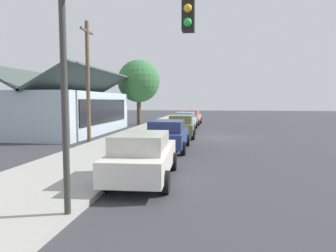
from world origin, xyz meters
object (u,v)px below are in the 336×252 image
object	(u,v)px
utility_pole_wooden	(88,80)
fire_hydrant_red	(175,121)
shade_tree	(139,81)
car_ivory	(143,156)
traffic_light_main	(112,57)
car_olive	(182,126)
car_skyblue	(185,121)
car_coral	(192,117)
car_navy	(168,135)

from	to	relation	value
utility_pole_wooden	fire_hydrant_red	world-z (taller)	utility_pole_wooden
shade_tree	fire_hydrant_red	bearing A→B (deg)	-103.61
car_ivory	utility_pole_wooden	bearing A→B (deg)	29.74
traffic_light_main	utility_pole_wooden	xyz separation A→B (m)	(12.20, 5.66, 0.44)
car_olive	traffic_light_main	bearing A→B (deg)	178.52
car_skyblue	car_coral	size ratio (longest dim) A/B	1.00
car_coral	traffic_light_main	bearing A→B (deg)	-177.31
car_ivory	fire_hydrant_red	distance (m)	21.25
car_olive	fire_hydrant_red	size ratio (longest dim) A/B	6.86
car_skyblue	car_coral	world-z (taller)	same
car_ivory	fire_hydrant_red	size ratio (longest dim) A/B	6.82
car_skyblue	traffic_light_main	distance (m)	21.22
car_olive	utility_pole_wooden	xyz separation A→B (m)	(-3.33, 5.56, 3.11)
car_olive	utility_pole_wooden	size ratio (longest dim) A/B	0.65
car_skyblue	traffic_light_main	bearing A→B (deg)	-177.95
car_olive	traffic_light_main	xyz separation A→B (m)	(-15.53, -0.10, 2.68)
car_coral	shade_tree	xyz separation A→B (m)	(-1.53, 5.56, 3.84)
car_skyblue	shade_tree	size ratio (longest dim) A/B	0.71
car_ivory	shade_tree	bearing A→B (deg)	11.36
traffic_light_main	fire_hydrant_red	xyz separation A→B (m)	(24.73, 1.66, -2.99)
car_ivory	car_coral	bearing A→B (deg)	-2.72
traffic_light_main	shade_tree	bearing A→B (deg)	12.44
car_ivory	car_olive	distance (m)	11.99
car_olive	fire_hydrant_red	world-z (taller)	car_olive
shade_tree	utility_pole_wooden	xyz separation A→B (m)	(-13.50, -0.01, -0.73)
fire_hydrant_red	car_navy	bearing A→B (deg)	-174.61
fire_hydrant_red	utility_pole_wooden	bearing A→B (deg)	162.30
car_ivory	shade_tree	distance (m)	23.15
car_coral	fire_hydrant_red	bearing A→B (deg)	150.70
car_skyblue	shade_tree	xyz separation A→B (m)	(4.66, 5.39, 3.84)
shade_tree	fire_hydrant_red	size ratio (longest dim) A/B	9.74
traffic_light_main	fire_hydrant_red	world-z (taller)	traffic_light_main
car_skyblue	traffic_light_main	world-z (taller)	traffic_light_main
shade_tree	fire_hydrant_red	xyz separation A→B (m)	(-0.97, -4.01, -4.16)
shade_tree	utility_pole_wooden	size ratio (longest dim) A/B	0.92
car_coral	shade_tree	bearing A→B (deg)	107.82
shade_tree	car_olive	bearing A→B (deg)	-151.28
car_navy	traffic_light_main	distance (m)	10.09
utility_pole_wooden	traffic_light_main	bearing A→B (deg)	-155.12
car_navy	fire_hydrant_red	size ratio (longest dim) A/B	6.82
car_olive	car_skyblue	distance (m)	5.52
car_olive	fire_hydrant_red	distance (m)	9.34
car_coral	car_navy	bearing A→B (deg)	-177.98
traffic_light_main	car_coral	bearing A→B (deg)	0.24
car_ivory	traffic_light_main	size ratio (longest dim) A/B	0.93
car_olive	car_coral	bearing A→B (deg)	-1.76
car_navy	fire_hydrant_red	distance (m)	15.08
car_ivory	shade_tree	world-z (taller)	shade_tree
utility_pole_wooden	fire_hydrant_red	xyz separation A→B (m)	(12.53, -4.00, -3.43)
car_ivory	car_olive	world-z (taller)	same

